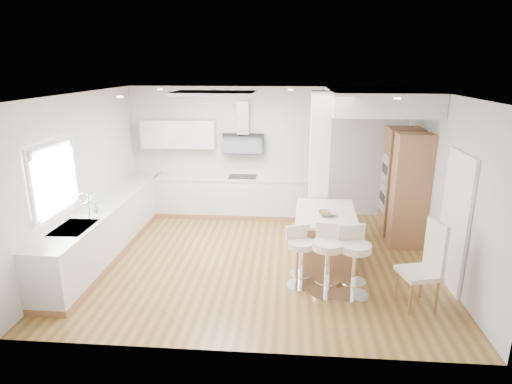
# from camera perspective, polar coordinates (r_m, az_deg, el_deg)

# --- Properties ---
(ground) EXTENTS (6.00, 6.00, 0.00)m
(ground) POSITION_cam_1_polar(r_m,az_deg,el_deg) (7.50, 0.23, -8.96)
(ground) COLOR olive
(ground) RESTS_ON ground
(ceiling) EXTENTS (6.00, 5.00, 0.02)m
(ceiling) POSITION_cam_1_polar(r_m,az_deg,el_deg) (7.50, 0.23, -8.96)
(ceiling) COLOR silver
(ceiling) RESTS_ON ground
(wall_back) EXTENTS (6.00, 0.04, 2.80)m
(wall_back) POSITION_cam_1_polar(r_m,az_deg,el_deg) (9.44, 1.40, 5.38)
(wall_back) COLOR beige
(wall_back) RESTS_ON ground
(wall_left) EXTENTS (0.04, 5.00, 2.80)m
(wall_left) POSITION_cam_1_polar(r_m,az_deg,el_deg) (7.83, -22.23, 1.77)
(wall_left) COLOR beige
(wall_left) RESTS_ON ground
(wall_right) EXTENTS (0.04, 5.00, 2.80)m
(wall_right) POSITION_cam_1_polar(r_m,az_deg,el_deg) (7.42, 24.00, 0.80)
(wall_right) COLOR beige
(wall_right) RESTS_ON ground
(skylight) EXTENTS (4.10, 2.10, 0.06)m
(skylight) POSITION_cam_1_polar(r_m,az_deg,el_deg) (7.48, -5.59, 12.95)
(skylight) COLOR white
(skylight) RESTS_ON ground
(window_left) EXTENTS (0.06, 1.28, 1.07)m
(window_left) POSITION_cam_1_polar(r_m,az_deg,el_deg) (6.97, -25.39, 2.18)
(window_left) COLOR white
(window_left) RESTS_ON ground
(doorway_right) EXTENTS (0.05, 1.00, 2.10)m
(doorway_right) POSITION_cam_1_polar(r_m,az_deg,el_deg) (6.99, 24.97, -3.69)
(doorway_right) COLOR #403832
(doorway_right) RESTS_ON ground
(counter_left) EXTENTS (0.63, 4.50, 1.35)m
(counter_left) POSITION_cam_1_polar(r_m,az_deg,el_deg) (8.17, -18.92, -4.22)
(counter_left) COLOR #9F6D44
(counter_left) RESTS_ON ground
(counter_back) EXTENTS (3.62, 0.63, 2.50)m
(counter_back) POSITION_cam_1_polar(r_m,az_deg,el_deg) (9.44, -4.28, 0.93)
(counter_back) COLOR #9F6D44
(counter_back) RESTS_ON ground
(pillar) EXTENTS (0.35, 0.35, 2.80)m
(pillar) POSITION_cam_1_polar(r_m,az_deg,el_deg) (7.93, 8.36, 3.03)
(pillar) COLOR white
(pillar) RESTS_ON ground
(soffit) EXTENTS (1.78, 2.20, 0.40)m
(soffit) POSITION_cam_1_polar(r_m,az_deg,el_deg) (8.33, 15.90, 11.60)
(soffit) COLOR silver
(soffit) RESTS_ON ground
(oven_column) EXTENTS (0.63, 1.21, 2.10)m
(oven_column) POSITION_cam_1_polar(r_m,az_deg,el_deg) (8.55, 19.09, 0.85)
(oven_column) COLOR #9F6D44
(oven_column) RESTS_ON ground
(peninsula) EXTENTS (1.04, 1.52, 0.97)m
(peninsula) POSITION_cam_1_polar(r_m,az_deg,el_deg) (7.31, 9.14, -5.99)
(peninsula) COLOR #9F6D44
(peninsula) RESTS_ON ground
(bar_stool_a) EXTENTS (0.55, 0.55, 0.94)m
(bar_stool_a) POSITION_cam_1_polar(r_m,az_deg,el_deg) (6.49, 5.96, -8.21)
(bar_stool_a) COLOR white
(bar_stool_a) RESTS_ON ground
(bar_stool_b) EXTENTS (0.56, 0.56, 1.06)m
(bar_stool_b) POSITION_cam_1_polar(r_m,az_deg,el_deg) (6.29, 9.55, -8.50)
(bar_stool_b) COLOR white
(bar_stool_b) RESTS_ON ground
(bar_stool_c) EXTENTS (0.58, 0.58, 1.05)m
(bar_stool_c) POSITION_cam_1_polar(r_m,az_deg,el_deg) (6.32, 12.94, -8.64)
(bar_stool_c) COLOR white
(bar_stool_c) RESTS_ON ground
(dining_chair) EXTENTS (0.59, 0.59, 1.24)m
(dining_chair) POSITION_cam_1_polar(r_m,az_deg,el_deg) (6.34, 21.81, -8.66)
(dining_chair) COLOR beige
(dining_chair) RESTS_ON ground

